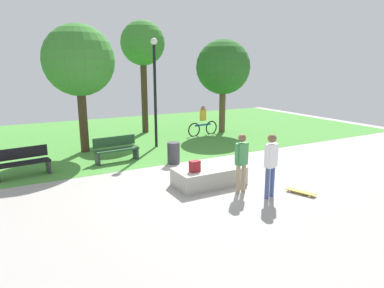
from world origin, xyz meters
TOP-DOWN VIEW (x-y plane):
  - ground_plane at (0.00, 0.00)m, footprint 28.00×28.00m
  - grass_lawn at (0.00, 7.99)m, footprint 26.60×12.02m
  - concrete_ledge at (-0.01, -0.52)m, footprint 2.06×1.05m
  - backpack_on_ledge at (-0.57, -0.66)m, footprint 0.30×0.23m
  - skater_performing_trick at (0.87, -2.15)m, footprint 0.42×0.27m
  - skater_watching at (0.42, -1.49)m, footprint 0.43×0.25m
  - skateboard_by_ledge at (1.81, -2.38)m, footprint 0.47×0.82m
  - park_bench_by_oak at (-1.71, 3.27)m, footprint 1.64×0.61m
  - park_bench_center_lawn at (-4.81, 2.96)m, footprint 1.65×0.69m
  - tree_young_birch at (4.90, 6.22)m, footprint 2.79×2.79m
  - tree_broad_elm at (1.25, 8.04)m, footprint 2.22×2.22m
  - tree_tall_oak at (-2.43, 5.30)m, footprint 2.76×2.76m
  - lamp_post at (0.48, 4.71)m, footprint 0.28×0.28m
  - trash_bin at (0.02, 1.99)m, footprint 0.44×0.44m
  - cyclist_on_bicycle at (3.55, 5.93)m, footprint 1.81×0.28m

SIDE VIEW (x-z plane):
  - ground_plane at x=0.00m, z-range 0.00..0.00m
  - grass_lawn at x=0.00m, z-range 0.00..0.01m
  - skateboard_by_ledge at x=1.81m, z-range 0.02..0.10m
  - concrete_ledge at x=-0.01m, z-range 0.00..0.52m
  - trash_bin at x=0.02m, z-range 0.00..0.78m
  - park_bench_by_oak at x=-1.71m, z-range 0.03..0.94m
  - park_bench_center_lawn at x=-4.81m, z-range 0.03..0.94m
  - cyclist_on_bicycle at x=3.55m, z-range -0.13..1.39m
  - backpack_on_ledge at x=-0.57m, z-range 0.52..0.84m
  - skater_watching at x=0.42m, z-range 0.14..1.79m
  - skater_performing_trick at x=0.87m, z-range 0.15..1.88m
  - lamp_post at x=0.48m, z-range 0.46..5.02m
  - tree_young_birch at x=4.90m, z-range 0.97..5.76m
  - tree_tall_oak at x=-2.43m, z-range 1.10..6.14m
  - tree_broad_elm at x=1.25m, z-range 1.64..7.32m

